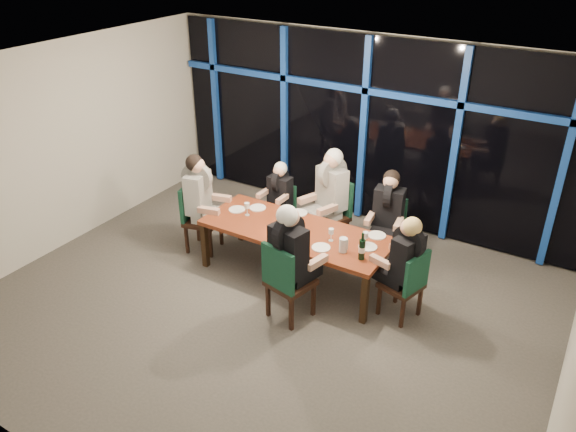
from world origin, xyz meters
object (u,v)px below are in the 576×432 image
at_px(chair_far_left, 282,208).
at_px(diner_far_right, 388,205).
at_px(chair_end_right, 408,282).
at_px(chair_near_mid, 285,279).
at_px(chair_end_left, 197,214).
at_px(diner_end_right, 405,253).
at_px(diner_far_left, 279,190).
at_px(dining_table, 296,234).
at_px(diner_far_mid, 330,186).
at_px(chair_far_right, 388,227).
at_px(wine_bottle, 362,249).
at_px(diner_near_mid, 291,246).
at_px(chair_far_mid, 334,210).
at_px(water_pitcher, 343,245).
at_px(diner_end_left, 200,190).

bearing_deg(chair_far_left, diner_far_right, 3.85).
relative_size(chair_end_right, chair_near_mid, 0.90).
relative_size(chair_end_left, diner_end_right, 1.10).
xyz_separation_m(chair_end_right, diner_far_left, (-2.42, 0.91, 0.28)).
relative_size(dining_table, diner_far_mid, 2.48).
relative_size(chair_far_right, wine_bottle, 2.71).
height_order(diner_far_left, wine_bottle, diner_far_left).
xyz_separation_m(chair_near_mid, diner_near_mid, (0.02, 0.09, 0.43)).
bearing_deg(chair_far_mid, diner_far_mid, -90.00).
height_order(chair_far_right, diner_far_right, diner_far_right).
bearing_deg(chair_far_right, chair_end_left, -164.08).
height_order(chair_far_right, wine_bottle, wine_bottle).
bearing_deg(diner_near_mid, water_pitcher, -110.19).
bearing_deg(water_pitcher, chair_far_right, 65.89).
xyz_separation_m(chair_far_mid, chair_near_mid, (0.33, -1.93, 0.00)).
xyz_separation_m(diner_far_mid, water_pitcher, (0.78, -1.13, -0.18)).
distance_m(chair_end_left, diner_end_right, 3.23).
xyz_separation_m(chair_near_mid, diner_end_right, (1.19, 0.81, 0.32)).
relative_size(chair_near_mid, diner_far_left, 1.30).
bearing_deg(wine_bottle, chair_end_left, 177.58).
xyz_separation_m(chair_far_right, diner_far_mid, (-0.90, -0.09, 0.48)).
xyz_separation_m(dining_table, diner_far_right, (0.93, 0.97, 0.26)).
distance_m(chair_far_right, chair_near_mid, 2.01).
bearing_deg(chair_end_right, diner_end_right, -90.00).
distance_m(diner_end_left, water_pitcher, 2.36).
bearing_deg(diner_far_left, chair_far_left, 90.00).
relative_size(chair_end_left, diner_far_right, 1.09).
xyz_separation_m(chair_far_mid, diner_far_right, (0.88, -0.07, 0.34)).
xyz_separation_m(diner_end_left, diner_near_mid, (1.96, -0.72, 0.04)).
height_order(chair_far_left, chair_end_right, chair_end_right).
bearing_deg(chair_end_left, chair_near_mid, -124.75).
bearing_deg(chair_end_left, water_pitcher, -105.31).
bearing_deg(dining_table, chair_end_right, -3.28).
bearing_deg(dining_table, diner_far_right, 46.28).
distance_m(diner_end_right, diner_near_mid, 1.38).
bearing_deg(diner_end_right, water_pitcher, -66.76).
height_order(chair_end_left, diner_far_mid, diner_far_mid).
bearing_deg(chair_end_left, diner_end_left, -90.00).
relative_size(chair_far_mid, diner_near_mid, 1.02).
distance_m(diner_end_right, wine_bottle, 0.52).
relative_size(chair_far_mid, diner_far_mid, 1.03).
bearing_deg(wine_bottle, chair_far_left, 149.09).
distance_m(chair_end_right, diner_end_right, 0.39).
distance_m(dining_table, chair_far_left, 1.20).
bearing_deg(chair_end_right, diner_far_mid, -107.17).
distance_m(chair_end_right, diner_far_left, 2.60).
xyz_separation_m(chair_far_right, chair_end_left, (-2.56, -1.15, 0.03)).
distance_m(chair_far_right, chair_end_right, 1.36).
bearing_deg(wine_bottle, diner_end_right, 15.26).
relative_size(diner_far_right, wine_bottle, 2.64).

